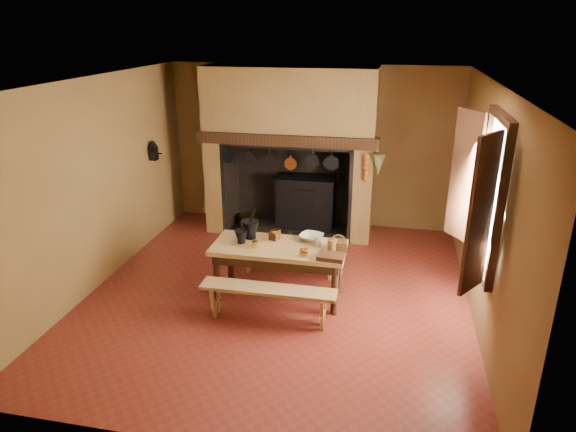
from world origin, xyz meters
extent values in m
plane|color=maroon|center=(0.00, 0.00, 0.00)|extent=(5.50, 5.50, 0.00)
plane|color=silver|center=(0.00, 0.00, 2.80)|extent=(5.50, 5.50, 0.00)
cube|color=olive|center=(0.00, 2.75, 1.40)|extent=(5.00, 0.02, 2.80)
cube|color=olive|center=(-2.50, 0.00, 1.40)|extent=(0.02, 5.50, 2.80)
cube|color=olive|center=(2.50, 0.00, 1.40)|extent=(0.02, 5.50, 2.80)
cube|color=olive|center=(0.00, -2.75, 1.40)|extent=(5.00, 0.02, 2.80)
cube|color=olive|center=(-1.55, 2.30, 1.40)|extent=(0.30, 0.90, 2.80)
cube|color=olive|center=(0.95, 2.30, 1.40)|extent=(0.30, 0.90, 2.80)
cube|color=olive|center=(-0.30, 2.30, 2.20)|extent=(2.20, 0.90, 1.20)
cube|color=black|center=(-0.30, 1.90, 1.69)|extent=(2.95, 0.22, 0.18)
cube|color=black|center=(-0.30, 2.72, 0.80)|extent=(2.20, 0.06, 1.60)
cube|color=black|center=(-0.30, 2.30, 0.01)|extent=(2.20, 0.90, 0.02)
cube|color=black|center=(-0.05, 2.45, 0.45)|extent=(1.00, 0.50, 0.90)
cube|color=black|center=(-0.05, 2.43, 0.92)|extent=(1.04, 0.54, 0.04)
cube|color=black|center=(-0.05, 2.19, 0.55)|extent=(0.35, 0.02, 0.45)
cylinder|color=black|center=(0.50, 2.45, 1.25)|extent=(0.10, 0.10, 0.70)
cylinder|color=#C0832C|center=(-0.20, 2.17, 0.55)|extent=(0.03, 0.03, 0.03)
cylinder|color=#C0832C|center=(0.10, 2.17, 0.55)|extent=(0.03, 0.03, 0.03)
cylinder|color=#C0832C|center=(-1.05, 2.30, 0.10)|extent=(0.40, 0.40, 0.20)
cylinder|color=#C0832C|center=(-1.00, 2.05, 0.09)|extent=(0.34, 0.34, 0.18)
cube|color=black|center=(-1.25, 2.40, 0.08)|extent=(0.18, 0.18, 0.16)
cone|color=#515629|center=(1.18, 1.79, 1.38)|extent=(0.20, 0.20, 0.35)
cube|color=white|center=(2.48, -0.40, 1.70)|extent=(0.02, 1.00, 1.60)
cube|color=#391F12|center=(2.45, -0.40, 2.54)|extent=(0.08, 1.16, 0.08)
cube|color=#391F12|center=(2.45, -0.40, 0.86)|extent=(0.08, 1.16, 0.08)
cube|color=#391F12|center=(2.25, -1.08, 1.70)|extent=(0.29, 0.39, 1.60)
cube|color=#391F12|center=(2.25, 0.28, 1.70)|extent=(0.29, 0.39, 1.60)
cube|color=black|center=(-2.42, 1.55, 1.45)|extent=(0.12, 0.12, 0.22)
cone|color=black|center=(-2.42, 1.55, 1.60)|extent=(0.16, 0.16, 0.10)
cylinder|color=black|center=(-2.33, 1.55, 1.45)|extent=(0.12, 0.02, 0.02)
cube|color=tan|center=(0.03, -0.09, 0.72)|extent=(1.72, 0.77, 0.06)
cube|color=#391F12|center=(0.03, -0.09, 0.62)|extent=(1.61, 0.65, 0.13)
cylinder|color=#391F12|center=(-0.73, -0.38, 0.34)|extent=(0.09, 0.09, 0.69)
cylinder|color=#391F12|center=(0.80, -0.38, 0.34)|extent=(0.09, 0.09, 0.69)
cylinder|color=#391F12|center=(-0.73, 0.20, 0.34)|extent=(0.09, 0.09, 0.69)
cylinder|color=#391F12|center=(0.80, 0.20, 0.34)|extent=(0.09, 0.09, 0.69)
cube|color=tan|center=(0.03, -0.71, 0.44)|extent=(1.65, 0.29, 0.04)
cube|color=tan|center=(0.03, 0.55, 0.39)|extent=(1.47, 0.26, 0.04)
cylinder|color=black|center=(-0.39, 0.07, 0.77)|extent=(0.14, 0.14, 0.04)
cone|color=black|center=(-0.39, 0.07, 0.89)|extent=(0.24, 0.24, 0.20)
cylinder|color=black|center=(-0.36, 0.07, 1.06)|extent=(0.10, 0.06, 0.20)
cylinder|color=black|center=(-0.47, -0.09, 0.76)|extent=(0.10, 0.10, 0.03)
cone|color=black|center=(-0.47, -0.09, 0.85)|extent=(0.17, 0.17, 0.14)
cylinder|color=black|center=(-0.45, -0.09, 0.97)|extent=(0.07, 0.03, 0.14)
cube|color=#391F12|center=(-0.07, 0.09, 0.80)|extent=(0.14, 0.14, 0.11)
cylinder|color=#C0832C|center=(-0.07, 0.09, 0.87)|extent=(0.08, 0.08, 0.03)
cylinder|color=black|center=(-0.03, 0.09, 0.90)|extent=(0.09, 0.04, 0.03)
cylinder|color=#C0832C|center=(-0.26, -0.21, 0.79)|extent=(0.09, 0.09, 0.09)
cylinder|color=#C0832C|center=(-0.06, 0.21, 0.80)|extent=(0.11, 0.11, 0.10)
imported|color=beige|center=(0.41, 0.18, 0.78)|extent=(0.38, 0.38, 0.07)
cylinder|color=brown|center=(0.72, -0.11, 0.82)|extent=(0.16, 0.16, 0.16)
cylinder|color=beige|center=(0.53, -0.01, 0.81)|extent=(0.10, 0.10, 0.13)
cube|color=#493015|center=(0.79, -0.07, 0.81)|extent=(0.23, 0.17, 0.12)
torus|color=#493015|center=(0.79, -0.07, 0.87)|extent=(0.18, 0.03, 0.18)
cube|color=#391F12|center=(0.74, -0.34, 0.77)|extent=(0.34, 0.25, 0.06)
imported|color=#C0832C|center=(0.40, -0.32, 0.79)|extent=(0.13, 0.13, 0.09)
camera|label=1|loc=(1.37, -5.99, 3.44)|focal=32.00mm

